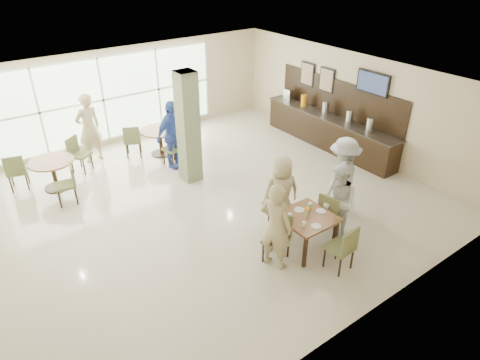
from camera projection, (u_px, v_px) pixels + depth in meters
ground at (203, 203)px, 10.04m from camera, size 10.00×10.00×0.00m
room_shell at (200, 136)px, 9.21m from camera, size 10.00×10.00×10.00m
window_bank at (103, 100)px, 12.23m from camera, size 7.00×0.04×7.00m
column at (188, 128)px, 10.40m from camera, size 0.45×0.45×2.80m
main_table at (307, 220)px, 8.28m from camera, size 0.99×0.99×0.75m
round_table_left at (52, 168)px, 10.39m from camera, size 1.07×1.07×0.75m
round_table_right at (160, 136)px, 12.08m from camera, size 1.08×1.08×0.75m
chairs_main_table at (307, 227)px, 8.39m from camera, size 2.09×2.04×0.95m
chairs_table_left at (55, 170)px, 10.49m from camera, size 2.14×1.95×0.95m
chairs_table_right at (161, 138)px, 12.14m from camera, size 2.10×1.80×0.95m
tabletop_clutter at (307, 213)px, 8.21m from camera, size 0.79×0.79×0.21m
buffet_counter at (329, 129)px, 12.55m from camera, size 0.64×4.70×1.95m
wall_tv at (373, 83)px, 11.12m from camera, size 0.06×1.00×0.58m
framed_art_a at (327, 80)px, 12.39m from camera, size 0.05×0.55×0.70m
framed_art_b at (307, 74)px, 12.95m from camera, size 0.05×0.55×0.70m
teen_left at (276, 226)px, 7.73m from camera, size 0.63×0.75×1.75m
teen_far at (281, 192)px, 8.89m from camera, size 0.90×0.67×1.63m
teen_right at (339, 202)px, 8.60m from camera, size 0.65×0.81×1.60m
teen_standing at (343, 177)px, 9.27m from camera, size 1.28×1.32×1.81m
adult_a at (172, 135)px, 11.24m from camera, size 1.23×0.94×1.85m
adult_b at (186, 122)px, 12.30m from camera, size 0.73×1.57×1.66m
adult_standing at (89, 128)px, 11.53m from camera, size 0.78×0.59×1.93m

